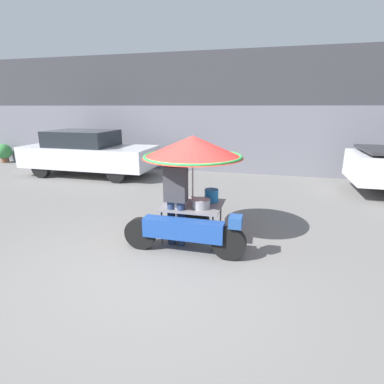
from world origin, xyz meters
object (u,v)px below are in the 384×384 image
Objects in this scene: parked_car at (88,153)px; potted_plant at (4,152)px; vendor_motorcycle_cart at (192,162)px; vendor_person at (176,195)px.

parked_car is 5.67× the size of potted_plant.
vendor_motorcycle_cart is at bearing -41.20° from parked_car.
vendor_motorcycle_cart is 6.57m from parked_car.
vendor_motorcycle_cart reaches higher than potted_plant.
vendor_motorcycle_cart is 1.27× the size of vendor_person.
vendor_motorcycle_cart reaches higher than vendor_person.
vendor_motorcycle_cart is 2.56× the size of potted_plant.
parked_car is 5.17m from potted_plant.
vendor_motorcycle_cart reaches higher than parked_car.
vendor_motorcycle_cart is 0.45× the size of parked_car.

